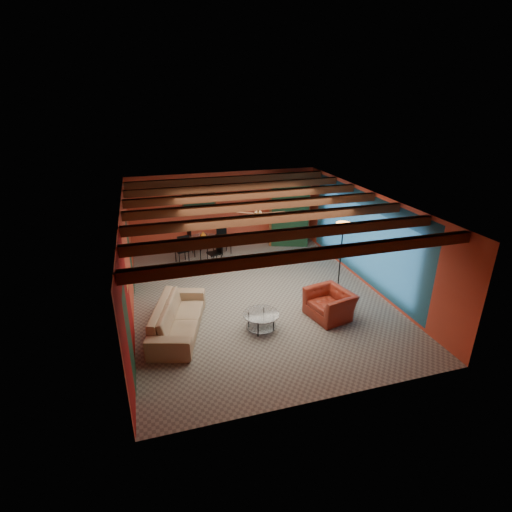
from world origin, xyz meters
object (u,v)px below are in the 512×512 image
object	(u,v)px
sofa	(178,317)
armchair	(330,304)
armoire	(287,215)
floor_lamp	(341,256)
coffee_table	(261,321)
potted_plant	(288,177)
vase	(203,227)
dining_table	(204,244)

from	to	relation	value
sofa	armchair	distance (m)	3.67
armoire	floor_lamp	size ratio (longest dim) A/B	1.13
coffee_table	armoire	bearing A→B (deg)	63.60
sofa	armoire	bearing A→B (deg)	-26.55
potted_plant	vase	xyz separation A→B (m)	(-3.14, -0.50, -1.35)
coffee_table	vase	bearing A→B (deg)	96.81
armoire	potted_plant	bearing A→B (deg)	0.00
sofa	potted_plant	bearing A→B (deg)	-26.55
armchair	coffee_table	world-z (taller)	armchair
armchair	potted_plant	bearing A→B (deg)	157.98
coffee_table	potted_plant	bearing A→B (deg)	63.60
coffee_table	vase	xyz separation A→B (m)	(-0.56, 4.69, 0.89)
dining_table	vase	world-z (taller)	vase
potted_plant	armchair	bearing A→B (deg)	-98.72
floor_lamp	potted_plant	bearing A→B (deg)	92.18
coffee_table	potted_plant	size ratio (longest dim) A/B	1.86
vase	armchair	bearing A→B (deg)	-62.91
armchair	vase	distance (m)	5.23
sofa	potted_plant	size ratio (longest dim) A/B	5.37
vase	floor_lamp	bearing A→B (deg)	-45.16
coffee_table	dining_table	world-z (taller)	dining_table
floor_lamp	coffee_table	bearing A→B (deg)	-152.96
coffee_table	potted_plant	world-z (taller)	potted_plant
floor_lamp	armchair	bearing A→B (deg)	-125.45
sofa	floor_lamp	xyz separation A→B (m)	(4.58, 0.89, 0.63)
sofa	armchair	size ratio (longest dim) A/B	2.29
coffee_table	vase	distance (m)	4.81
armchair	coffee_table	distance (m)	1.80
vase	armoire	bearing A→B (deg)	9.08
armchair	dining_table	xyz separation A→B (m)	(-2.36, 4.61, 0.16)
sofa	coffee_table	bearing A→B (deg)	-88.23
floor_lamp	vase	distance (m)	4.66
armchair	potted_plant	xyz separation A→B (m)	(0.78, 5.11, 2.11)
vase	coffee_table	bearing A→B (deg)	-83.19
dining_table	floor_lamp	size ratio (longest dim) A/B	0.98
sofa	dining_table	size ratio (longest dim) A/B	1.27
coffee_table	floor_lamp	xyz separation A→B (m)	(2.72, 1.39, 0.76)
armoire	potted_plant	distance (m)	1.34
armchair	vase	xyz separation A→B (m)	(-2.36, 4.61, 0.76)
sofa	armoire	xyz separation A→B (m)	(4.43, 4.70, 0.76)
armchair	coffee_table	size ratio (longest dim) A/B	1.26
armoire	sofa	bearing A→B (deg)	-113.90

